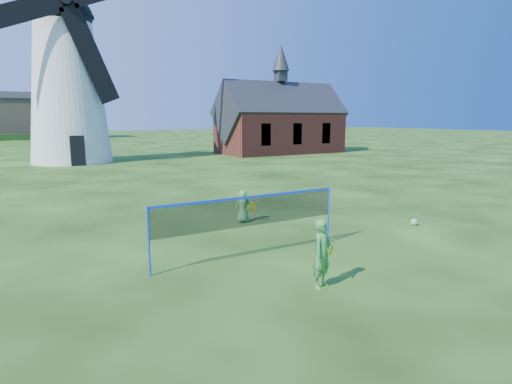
{
  "coord_description": "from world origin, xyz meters",
  "views": [
    {
      "loc": [
        -5.34,
        -8.96,
        3.42
      ],
      "look_at": [
        0.2,
        0.5,
        1.5
      ],
      "focal_mm": 29.78,
      "sensor_mm": 36.0,
      "label": 1
    }
  ],
  "objects_px": {
    "chapel": "(280,123)",
    "player_boy": "(243,206)",
    "badminton_net": "(249,212)",
    "play_ball": "(414,222)",
    "windmill": "(67,80)",
    "player_girl": "(322,254)"
  },
  "relations": [
    {
      "from": "windmill",
      "to": "badminton_net",
      "type": "distance_m",
      "value": 27.29
    },
    {
      "from": "player_boy",
      "to": "chapel",
      "type": "bearing_deg",
      "value": -111.1
    },
    {
      "from": "chapel",
      "to": "player_boy",
      "type": "height_order",
      "value": "chapel"
    },
    {
      "from": "windmill",
      "to": "player_girl",
      "type": "bearing_deg",
      "value": -88.06
    },
    {
      "from": "player_girl",
      "to": "player_boy",
      "type": "height_order",
      "value": "player_girl"
    },
    {
      "from": "play_ball",
      "to": "chapel",
      "type": "bearing_deg",
      "value": 65.09
    },
    {
      "from": "chapel",
      "to": "player_boy",
      "type": "relative_size",
      "value": 11.41
    },
    {
      "from": "windmill",
      "to": "badminton_net",
      "type": "bearing_deg",
      "value": -88.64
    },
    {
      "from": "player_boy",
      "to": "play_ball",
      "type": "bearing_deg",
      "value": 159.98
    },
    {
      "from": "windmill",
      "to": "chapel",
      "type": "relative_size",
      "value": 1.5
    },
    {
      "from": "badminton_net",
      "to": "player_girl",
      "type": "relative_size",
      "value": 3.55
    },
    {
      "from": "windmill",
      "to": "player_girl",
      "type": "relative_size",
      "value": 12.97
    },
    {
      "from": "player_boy",
      "to": "play_ball",
      "type": "height_order",
      "value": "player_boy"
    },
    {
      "from": "windmill",
      "to": "badminton_net",
      "type": "xyz_separation_m",
      "value": [
        0.63,
        -26.8,
        -5.09
      ]
    },
    {
      "from": "badminton_net",
      "to": "player_girl",
      "type": "distance_m",
      "value": 2.46
    },
    {
      "from": "badminton_net",
      "to": "play_ball",
      "type": "xyz_separation_m",
      "value": [
        6.14,
        0.07,
        -1.03
      ]
    },
    {
      "from": "badminton_net",
      "to": "player_boy",
      "type": "relative_size",
      "value": 4.69
    },
    {
      "from": "play_ball",
      "to": "windmill",
      "type": "bearing_deg",
      "value": 104.22
    },
    {
      "from": "player_boy",
      "to": "play_ball",
      "type": "distance_m",
      "value": 5.56
    },
    {
      "from": "badminton_net",
      "to": "play_ball",
      "type": "distance_m",
      "value": 6.23
    },
    {
      "from": "windmill",
      "to": "chapel",
      "type": "distance_m",
      "value": 19.24
    },
    {
      "from": "badminton_net",
      "to": "player_boy",
      "type": "bearing_deg",
      "value": 63.84
    }
  ]
}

